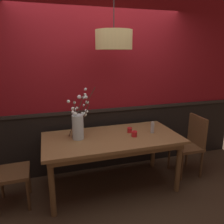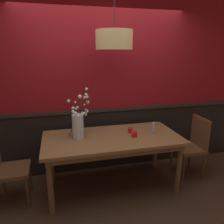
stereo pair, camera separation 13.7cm
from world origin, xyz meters
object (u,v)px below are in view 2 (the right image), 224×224
Objects in this scene: chair_far_side_left at (86,133)px; candle_holder_nearer_edge at (134,134)px; pendant_lamp at (114,40)px; chair_head_east_end at (193,143)px; condiment_bottle at (153,128)px; chair_head_west_end at (6,167)px; chair_far_side_right at (117,130)px; dining_table at (112,142)px; candle_holder_nearer_center at (130,130)px; vase_with_blossoms at (78,124)px.

candle_holder_nearer_edge is (0.53, -0.94, 0.29)m from chair_far_side_left.
pendant_lamp is (0.29, -0.77, 1.51)m from chair_far_side_left.
chair_head_east_end is 0.77m from condiment_bottle.
chair_head_west_end is at bearing -179.48° from chair_head_east_end.
chair_far_side_right is at bearing 27.78° from chair_head_west_end.
dining_table is at bearing -179.22° from chair_head_east_end.
pendant_lamp is at bearing 179.07° from candle_holder_nearer_center.
chair_far_side_left is 5.64× the size of condiment_bottle.
condiment_bottle is at bearing -6.01° from vase_with_blossoms.
chair_head_west_end is 1.99m from condiment_bottle.
vase_with_blossoms reaches higher than chair_head_west_end.
chair_head_east_end is at bearing 3.74° from condiment_bottle.
chair_head_west_end is at bearing -177.16° from candle_holder_nearer_center.
candle_holder_nearer_center is 0.92× the size of candle_holder_nearer_edge.
chair_far_side_right is 0.85m from candle_holder_nearer_center.
condiment_bottle is at bearing -18.76° from candle_holder_nearer_center.
chair_far_side_left is 1.26m from condiment_bottle.
chair_head_west_end is 0.86× the size of pendant_lamp.
condiment_bottle is (0.28, -0.91, 0.32)m from chair_far_side_right.
vase_with_blossoms is (-0.76, -0.80, 0.43)m from chair_far_side_right.
candle_holder_nearer_center is (-1.00, 0.06, 0.28)m from chair_head_east_end.
pendant_lamp reaches higher than chair_head_west_end.
dining_table is 0.33m from candle_holder_nearer_edge.
pendant_lamp is at bearing 3.47° from chair_head_west_end.
candle_holder_nearer_edge is at bearing -91.40° from chair_far_side_right.
candle_holder_nearer_center is 0.16m from candle_holder_nearer_edge.
pendant_lamp reaches higher than vase_with_blossoms.
candle_holder_nearer_center is at bearing 161.24° from condiment_bottle.
candle_holder_nearer_edge is at bearing -13.01° from vase_with_blossoms.
chair_head_west_end is 1.68m from candle_holder_nearer_center.
condiment_bottle reaches higher than candle_holder_nearer_edge.
condiment_bottle is at bearing -46.53° from chair_far_side_left.
chair_far_side_left reaches higher than candle_holder_nearer_edge.
pendant_lamp is at bearing 145.34° from candle_holder_nearer_edge.
chair_head_east_end is 0.90× the size of pendant_lamp.
chair_far_side_left is 1.12m from candle_holder_nearer_edge.
dining_table is 2.07× the size of chair_head_west_end.
pendant_lamp is at bearing 168.84° from condiment_bottle.
chair_head_west_end reaches higher than dining_table.
vase_with_blossoms is at bearing -104.35° from chair_far_side_left.
chair_head_east_end is at bearing -2.09° from vase_with_blossoms.
vase_with_blossoms reaches higher than chair_head_east_end.
chair_head_west_end is at bearing -176.53° from pendant_lamp.
vase_with_blossoms is 9.03× the size of candle_holder_nearer_center.
chair_far_side_right is at bearing 88.60° from candle_holder_nearer_edge.
pendant_lamp is (-1.24, 0.06, 1.51)m from chair_head_east_end.
condiment_bottle is (0.59, -0.03, 0.16)m from dining_table.
chair_head_east_end is (2.66, 0.02, 0.02)m from chair_head_west_end.
chair_head_west_end is 10.98× the size of candle_holder_nearer_edge.
dining_table is at bearing -109.67° from chair_far_side_right.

